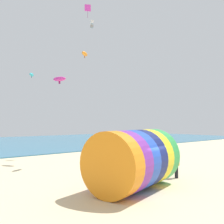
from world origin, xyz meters
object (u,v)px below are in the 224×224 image
kite_magenta_parafoil (60,79)px  kite_cyan_parafoil (32,75)px  kite_magenta_diamond (88,8)px  kite_handler (176,165)px  kite_orange_parafoil (85,54)px  giant_inflatable_tube (135,159)px  kite_white_box (92,24)px

kite_magenta_parafoil → kite_cyan_parafoil: (-2.55, 0.70, 0.22)m
kite_magenta_parafoil → kite_magenta_diamond: 8.80m
kite_magenta_diamond → kite_cyan_parafoil: 9.89m
kite_handler → kite_orange_parafoil: kite_orange_parafoil is taller
giant_inflatable_tube → kite_magenta_diamond: bearing=68.1°
kite_handler → kite_white_box: (2.71, 13.99, 14.89)m
kite_handler → kite_cyan_parafoil: (-5.37, 12.34, 7.44)m
kite_white_box → kite_handler: bearing=-101.0°
kite_magenta_diamond → kite_white_box: bearing=46.8°
kite_handler → kite_white_box: bearing=79.0°
kite_white_box → kite_cyan_parafoil: size_ratio=1.01×
kite_handler → kite_magenta_parafoil: size_ratio=1.17×
kite_white_box → kite_orange_parafoil: (-4.49, -5.24, -5.60)m
giant_inflatable_tube → kite_magenta_parafoil: bearing=83.0°
kite_handler → kite_cyan_parafoil: size_ratio=1.88×
kite_cyan_parafoil → kite_white_box: bearing=11.5°
kite_cyan_parafoil → kite_orange_parafoil: (3.58, -3.60, 1.85)m
kite_handler → kite_white_box: kite_white_box is taller
kite_magenta_diamond → kite_white_box: size_ratio=1.71×
kite_magenta_diamond → kite_orange_parafoil: (-2.29, -2.90, -6.07)m
kite_handler → kite_orange_parafoil: (-1.79, 8.74, 9.29)m
giant_inflatable_tube → kite_cyan_parafoil: (-1.11, 12.53, 6.66)m
giant_inflatable_tube → kite_orange_parafoil: (2.47, 8.94, 8.51)m
giant_inflatable_tube → kite_white_box: kite_white_box is taller
kite_white_box → kite_orange_parafoil: 8.89m
kite_magenta_diamond → kite_white_box: 3.25m
giant_inflatable_tube → kite_handler: size_ratio=3.51×
giant_inflatable_tube → kite_orange_parafoil: kite_orange_parafoil is taller
kite_magenta_parafoil → kite_cyan_parafoil: size_ratio=1.61×
kite_magenta_diamond → kite_cyan_parafoil: kite_magenta_diamond is taller
kite_handler → kite_white_box: 20.61m
kite_handler → kite_magenta_parafoil: (-2.82, 11.64, 7.22)m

